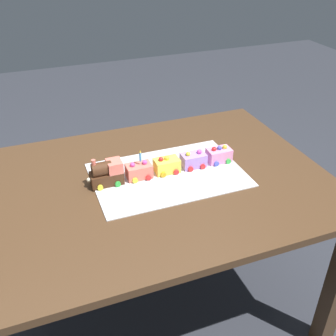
{
  "coord_description": "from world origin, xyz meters",
  "views": [
    {
      "loc": [
        -0.4,
        -1.24,
        1.61
      ],
      "look_at": [
        0.08,
        0.02,
        0.77
      ],
      "focal_mm": 42.51,
      "sensor_mm": 36.0,
      "label": 1
    }
  ],
  "objects_px": {
    "cake_car_tanker_coral": "(139,171)",
    "birthday_candle": "(140,156)",
    "cake_car_gondola_lavender": "(193,160)",
    "cake_car_hopper_lemon": "(167,165)",
    "cake_car_flatbed_bubblegum": "(219,155)",
    "cake_locomotive": "(107,173)",
    "dining_table": "(152,203)"
  },
  "relations": [
    {
      "from": "cake_locomotive",
      "to": "cake_car_gondola_lavender",
      "type": "bearing_deg",
      "value": 0.0
    },
    {
      "from": "cake_car_hopper_lemon",
      "to": "cake_car_gondola_lavender",
      "type": "relative_size",
      "value": 1.0
    },
    {
      "from": "cake_car_hopper_lemon",
      "to": "cake_car_flatbed_bubblegum",
      "type": "relative_size",
      "value": 1.0
    },
    {
      "from": "cake_locomotive",
      "to": "cake_car_gondola_lavender",
      "type": "xyz_separation_m",
      "value": [
        0.36,
        0.0,
        -0.02
      ]
    },
    {
      "from": "dining_table",
      "to": "cake_car_gondola_lavender",
      "type": "bearing_deg",
      "value": 11.67
    },
    {
      "from": "dining_table",
      "to": "cake_car_hopper_lemon",
      "type": "height_order",
      "value": "cake_car_hopper_lemon"
    },
    {
      "from": "cake_car_tanker_coral",
      "to": "cake_car_flatbed_bubblegum",
      "type": "relative_size",
      "value": 1.0
    },
    {
      "from": "dining_table",
      "to": "cake_car_tanker_coral",
      "type": "bearing_deg",
      "value": 131.96
    },
    {
      "from": "cake_car_tanker_coral",
      "to": "cake_locomotive",
      "type": "bearing_deg",
      "value": -180.0
    },
    {
      "from": "cake_car_gondola_lavender",
      "to": "cake_car_flatbed_bubblegum",
      "type": "relative_size",
      "value": 1.0
    },
    {
      "from": "dining_table",
      "to": "cake_locomotive",
      "type": "bearing_deg",
      "value": 166.08
    },
    {
      "from": "cake_car_hopper_lemon",
      "to": "birthday_candle",
      "type": "distance_m",
      "value": 0.13
    },
    {
      "from": "cake_car_hopper_lemon",
      "to": "cake_car_flatbed_bubblegum",
      "type": "distance_m",
      "value": 0.24
    },
    {
      "from": "cake_car_hopper_lemon",
      "to": "cake_car_tanker_coral",
      "type": "bearing_deg",
      "value": 180.0
    },
    {
      "from": "cake_locomotive",
      "to": "cake_car_hopper_lemon",
      "type": "bearing_deg",
      "value": 0.0
    },
    {
      "from": "cake_locomotive",
      "to": "cake_car_gondola_lavender",
      "type": "height_order",
      "value": "cake_locomotive"
    },
    {
      "from": "cake_locomotive",
      "to": "cake_car_tanker_coral",
      "type": "relative_size",
      "value": 1.4
    },
    {
      "from": "cake_car_tanker_coral",
      "to": "cake_car_hopper_lemon",
      "type": "bearing_deg",
      "value": 0.0
    },
    {
      "from": "dining_table",
      "to": "cake_locomotive",
      "type": "distance_m",
      "value": 0.23
    },
    {
      "from": "dining_table",
      "to": "cake_car_hopper_lemon",
      "type": "relative_size",
      "value": 14.0
    },
    {
      "from": "dining_table",
      "to": "birthday_candle",
      "type": "distance_m",
      "value": 0.21
    },
    {
      "from": "cake_car_tanker_coral",
      "to": "birthday_candle",
      "type": "relative_size",
      "value": 2.0
    },
    {
      "from": "cake_car_gondola_lavender",
      "to": "cake_car_hopper_lemon",
      "type": "bearing_deg",
      "value": 180.0
    },
    {
      "from": "cake_locomotive",
      "to": "dining_table",
      "type": "bearing_deg",
      "value": -13.92
    },
    {
      "from": "cake_locomotive",
      "to": "birthday_candle",
      "type": "xyz_separation_m",
      "value": [
        0.14,
        0.0,
        0.05
      ]
    },
    {
      "from": "cake_car_gondola_lavender",
      "to": "cake_car_tanker_coral",
      "type": "bearing_deg",
      "value": 180.0
    },
    {
      "from": "cake_car_flatbed_bubblegum",
      "to": "birthday_candle",
      "type": "xyz_separation_m",
      "value": [
        -0.35,
        -0.0,
        0.07
      ]
    },
    {
      "from": "cake_locomotive",
      "to": "cake_car_hopper_lemon",
      "type": "xyz_separation_m",
      "value": [
        0.25,
        0.0,
        -0.02
      ]
    },
    {
      "from": "cake_car_tanker_coral",
      "to": "cake_car_gondola_lavender",
      "type": "relative_size",
      "value": 1.0
    },
    {
      "from": "cake_car_tanker_coral",
      "to": "birthday_candle",
      "type": "bearing_deg",
      "value": -0.0
    },
    {
      "from": "cake_locomotive",
      "to": "cake_car_flatbed_bubblegum",
      "type": "bearing_deg",
      "value": 0.0
    },
    {
      "from": "cake_car_flatbed_bubblegum",
      "to": "dining_table",
      "type": "bearing_deg",
      "value": -172.61
    }
  ]
}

